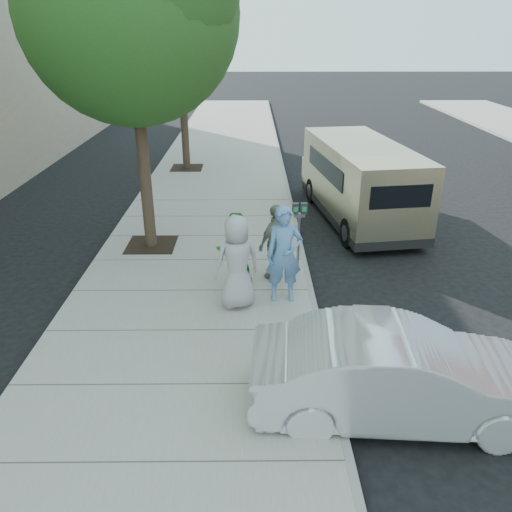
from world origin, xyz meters
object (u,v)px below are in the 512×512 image
parking_meter (299,222)px  person_gray_shirt (237,262)px  person_striped_polo (277,242)px  tree_near (131,4)px  van (359,180)px  sedan (400,375)px  tree_far (181,35)px  person_officer (284,255)px  person_green_shirt (234,249)px

parking_meter → person_gray_shirt: person_gray_shirt is taller
person_gray_shirt → person_striped_polo: size_ratio=1.11×
tree_near → van: size_ratio=1.23×
sedan → tree_far: bearing=22.3°
van → tree_near: bearing=-165.6°
tree_near → parking_meter: 5.70m
tree_near → person_officer: 6.07m
tree_near → person_striped_polo: 5.76m
person_striped_polo → person_officer: bearing=53.7°
tree_near → person_striped_polo: bearing=-31.4°
tree_far → parking_meter: bearing=-68.7°
tree_far → tree_near: bearing=-90.0°
person_officer → person_green_shirt: 1.20m
person_gray_shirt → parking_meter: bearing=-149.7°
sedan → parking_meter: bearing=16.6°
van → person_striped_polo: bearing=-129.8°
tree_far → parking_meter: tree_far is taller
person_officer → tree_far: bearing=103.6°
van → person_officer: van is taller
tree_near → van: tree_near is taller
tree_far → sedan: (4.53, -13.50, -4.19)m
sedan → person_officer: bearing=28.4°
van → person_striped_polo: size_ratio=3.69×
parking_meter → tree_far: bearing=107.6°
person_gray_shirt → tree_near: bearing=-75.0°
tree_near → sedan: tree_near is taller
person_officer → sedan: bearing=-68.4°
person_officer → van: bearing=61.1°
person_gray_shirt → sedan: bearing=108.0°
van → sedan: van is taller
person_officer → person_green_shirt: person_officer is taller
person_green_shirt → tree_far: bearing=-99.9°
tree_far → person_gray_shirt: 11.48m
sedan → person_gray_shirt: (-2.34, 2.89, 0.38)m
person_striped_polo → person_gray_shirt: bearing=13.2°
sedan → person_green_shirt: size_ratio=2.63×
tree_near → person_gray_shirt: tree_near is taller
tree_near → person_green_shirt: size_ratio=4.73×
sedan → person_striped_polo: person_striped_polo is taller
parking_meter → person_green_shirt: bearing=-156.1°
sedan → person_gray_shirt: 3.74m
parking_meter → van: (2.04, 3.64, -0.10)m
tree_far → person_officer: bearing=-73.4°
person_gray_shirt → tree_far: bearing=-99.4°
person_officer → person_striped_polo: size_ratio=1.16×
person_officer → person_striped_polo: (-0.10, 0.93, -0.13)m
tree_far → person_gray_shirt: tree_far is taller
tree_near → person_gray_shirt: size_ratio=4.08×
parking_meter → van: size_ratio=0.25×
tree_near → van: (5.54, 2.27, -4.38)m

